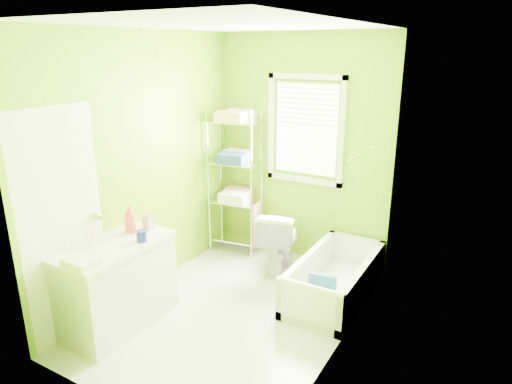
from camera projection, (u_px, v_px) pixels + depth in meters
The scene contains 9 objects.
ground at pixel (235, 310), 4.41m from camera, with size 2.90×2.90×0.00m, color silver.
room_envelope at pixel (233, 154), 3.94m from camera, with size 2.14×2.94×2.62m.
window at pixel (306, 124), 5.08m from camera, with size 0.92×0.05×1.22m.
door at pixel (64, 228), 3.78m from camera, with size 0.09×0.80×2.00m.
right_wall_decor at pixel (345, 198), 3.50m from camera, with size 0.04×1.48×1.17m.
bathtub at pixel (333, 285), 4.59m from camera, with size 0.64×1.37×0.44m.
toilet at pixel (279, 239), 5.14m from camera, with size 0.40×0.71×0.72m, color white.
vanity at pixel (117, 282), 4.07m from camera, with size 0.54×1.05×1.05m.
wire_shelf_unit at pixel (237, 167), 5.43m from camera, with size 0.63×0.50×1.74m.
Camera 1 is at (2.10, -3.24, 2.43)m, focal length 32.00 mm.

